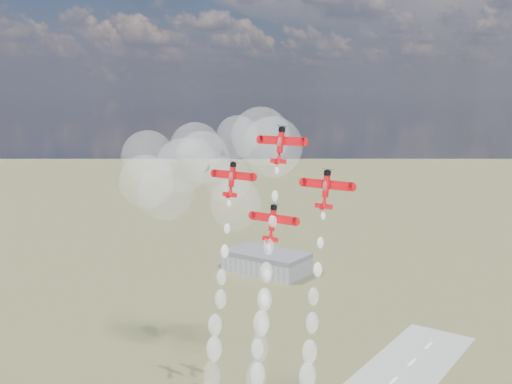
{
  "coord_description": "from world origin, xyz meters",
  "views": [
    {
      "loc": [
        80.78,
        -118.32,
        111.11
      ],
      "look_at": [
        -2.69,
        0.8,
        86.65
      ],
      "focal_mm": 42.0,
      "sensor_mm": 36.0,
      "label": 1
    }
  ],
  "objects_px": {
    "plane_lead": "(280,144)",
    "plane_left": "(232,178)",
    "hangar": "(267,262)",
    "plane_right": "(326,188)",
    "plane_slot": "(272,222)"
  },
  "relations": [
    {
      "from": "plane_right",
      "to": "plane_lead",
      "type": "bearing_deg",
      "value": 172.87
    },
    {
      "from": "plane_lead",
      "to": "plane_left",
      "type": "distance_m",
      "value": 16.41
    },
    {
      "from": "plane_left",
      "to": "plane_slot",
      "type": "relative_size",
      "value": 1.0
    },
    {
      "from": "plane_left",
      "to": "plane_right",
      "type": "xyz_separation_m",
      "value": [
        26.88,
        0.0,
        0.0
      ]
    },
    {
      "from": "hangar",
      "to": "plane_left",
      "type": "bearing_deg",
      "value": -58.49
    },
    {
      "from": "plane_lead",
      "to": "plane_right",
      "type": "distance_m",
      "value": 16.41
    },
    {
      "from": "plane_lead",
      "to": "plane_slot",
      "type": "height_order",
      "value": "plane_lead"
    },
    {
      "from": "plane_right",
      "to": "plane_left",
      "type": "bearing_deg",
      "value": 180.0
    },
    {
      "from": "plane_lead",
      "to": "hangar",
      "type": "bearing_deg",
      "value": 124.78
    },
    {
      "from": "hangar",
      "to": "plane_right",
      "type": "relative_size",
      "value": 3.95
    },
    {
      "from": "plane_lead",
      "to": "plane_left",
      "type": "xyz_separation_m",
      "value": [
        -13.44,
        -1.68,
        -9.26
      ]
    },
    {
      "from": "hangar",
      "to": "plane_left",
      "type": "relative_size",
      "value": 3.95
    },
    {
      "from": "plane_slot",
      "to": "hangar",
      "type": "bearing_deg",
      "value": 124.28
    },
    {
      "from": "plane_slot",
      "to": "plane_left",
      "type": "bearing_deg",
      "value": 172.87
    },
    {
      "from": "plane_left",
      "to": "hangar",
      "type": "bearing_deg",
      "value": 121.51
    }
  ]
}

